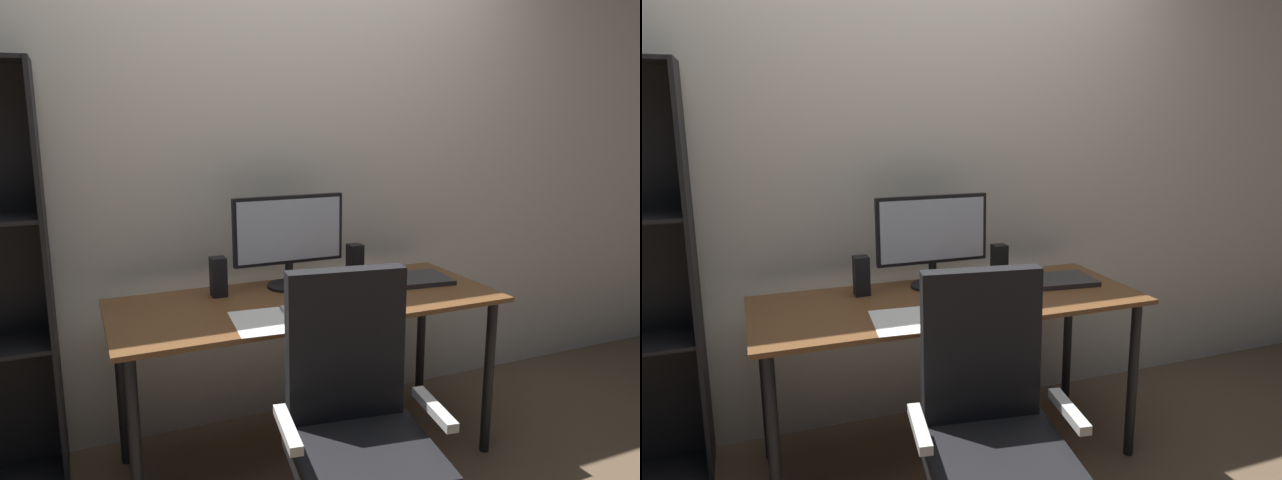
% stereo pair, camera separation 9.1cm
% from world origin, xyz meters
% --- Properties ---
extents(ground_plane, '(12.00, 12.00, 0.00)m').
position_xyz_m(ground_plane, '(0.00, 0.00, 0.00)').
color(ground_plane, brown).
extents(back_wall, '(6.40, 0.10, 2.60)m').
position_xyz_m(back_wall, '(0.00, 0.50, 1.30)').
color(back_wall, silver).
rests_on(back_wall, ground).
extents(desk, '(1.63, 0.67, 0.74)m').
position_xyz_m(desk, '(0.00, 0.00, 0.65)').
color(desk, brown).
rests_on(desk, ground).
extents(monitor, '(0.51, 0.20, 0.42)m').
position_xyz_m(monitor, '(-0.01, 0.19, 0.98)').
color(monitor, black).
rests_on(monitor, desk).
extents(keyboard, '(0.29, 0.11, 0.02)m').
position_xyz_m(keyboard, '(-0.01, -0.15, 0.75)').
color(keyboard, '#B7BABC').
rests_on(keyboard, desk).
extents(mouse, '(0.07, 0.10, 0.03)m').
position_xyz_m(mouse, '(0.19, -0.13, 0.76)').
color(mouse, black).
rests_on(mouse, desk).
extents(coffee_mug, '(0.09, 0.08, 0.11)m').
position_xyz_m(coffee_mug, '(0.09, 0.02, 0.79)').
color(coffee_mug, '#B72D28').
rests_on(coffee_mug, desk).
extents(laptop, '(0.34, 0.26, 0.02)m').
position_xyz_m(laptop, '(0.55, 0.05, 0.75)').
color(laptop, '#2D2D30').
rests_on(laptop, desk).
extents(speaker_left, '(0.06, 0.07, 0.17)m').
position_xyz_m(speaker_left, '(-0.34, 0.18, 0.82)').
color(speaker_left, black).
rests_on(speaker_left, desk).
extents(speaker_right, '(0.06, 0.07, 0.17)m').
position_xyz_m(speaker_right, '(0.31, 0.18, 0.82)').
color(speaker_right, black).
rests_on(speaker_right, desk).
extents(paper_sheet, '(0.23, 0.31, 0.00)m').
position_xyz_m(paper_sheet, '(-0.27, -0.20, 0.74)').
color(paper_sheet, white).
rests_on(paper_sheet, desk).
extents(office_chair, '(0.55, 0.54, 1.01)m').
position_xyz_m(office_chair, '(-0.10, -0.68, 0.46)').
color(office_chair, silver).
rests_on(office_chair, ground).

